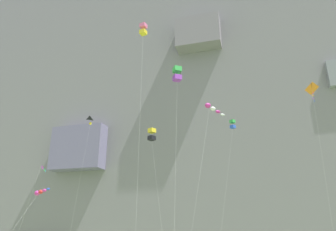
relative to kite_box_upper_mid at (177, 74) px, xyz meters
name	(u,v)px	position (x,y,z in m)	size (l,w,h in m)	color
cliff_face	(210,70)	(0.53, 33.81, 18.49)	(180.00, 33.88, 84.41)	gray
kite_box_upper_mid	(177,74)	(0.00, 0.00, 0.00)	(1.49, 5.67, 24.78)	green
kite_banner_mid_center	(42,173)	(-22.45, 2.27, -12.90)	(3.22, 4.01, 11.70)	black
kite_box_high_center	(233,125)	(6.84, 7.93, -5.80)	(3.17, 4.41, 18.64)	green
kite_windsock_far_left	(212,109)	(4.12, 5.77, -3.62)	(4.59, 9.24, 20.71)	#CC3399
kite_delta_upper_left	(93,125)	(-18.15, 8.79, -3.38)	(2.58, 2.85, 20.89)	black
kite_box_low_center	(143,30)	(-4.17, -3.35, 6.13)	(1.65, 3.66, 30.77)	pink
kite_diamond_low_left	(312,92)	(19.13, 8.85, -1.38)	(2.13, 1.75, 24.00)	orange
kite_windsock_high_right	(40,192)	(-17.68, -3.59, -16.53)	(3.86, 6.05, 7.52)	#CC3399
kite_box_far_right	(152,135)	(-5.97, 6.57, -6.75)	(3.44, 2.65, 17.93)	yellow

